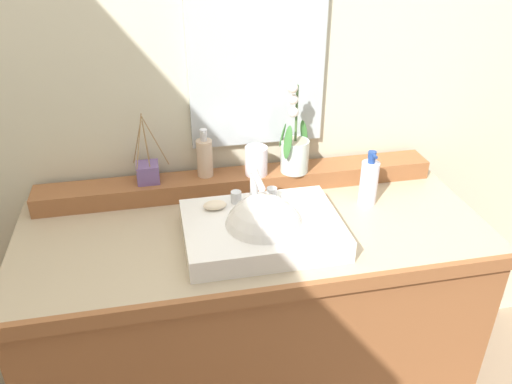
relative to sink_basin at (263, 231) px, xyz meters
The scene contains 11 objects.
wall_back 0.63m from the sink_basin, 91.35° to the left, with size 3.22×0.20×2.55m, color beige.
vanity_cabinet 0.46m from the sink_basin, 98.06° to the left, with size 1.41×0.61×0.84m.
back_ledge 0.31m from the sink_basin, 92.11° to the left, with size 1.33×0.11×0.06m, color #955A33.
sink_basin is the anchor object (origin of this frame).
soap_bar 0.16m from the sink_basin, 141.46° to the left, with size 0.07×0.04×0.02m, color beige.
potted_plant 0.36m from the sink_basin, 59.60° to the left, with size 0.11×0.11×0.31m.
soap_dispenser 0.36m from the sink_basin, 111.09° to the left, with size 0.05×0.05×0.16m.
tumbler_cup 0.31m from the sink_basin, 81.72° to the left, with size 0.07×0.07×0.10m, color white.
reed_diffuser 0.45m from the sink_basin, 134.24° to the left, with size 0.12×0.08×0.23m.
lotion_bottle 0.41m from the sink_basin, 20.44° to the left, with size 0.06×0.06×0.18m.
mirror 0.56m from the sink_basin, 80.54° to the left, with size 0.44×0.02×0.60m, color silver.
Camera 1 is at (-0.26, -1.28, 1.70)m, focal length 36.12 mm.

